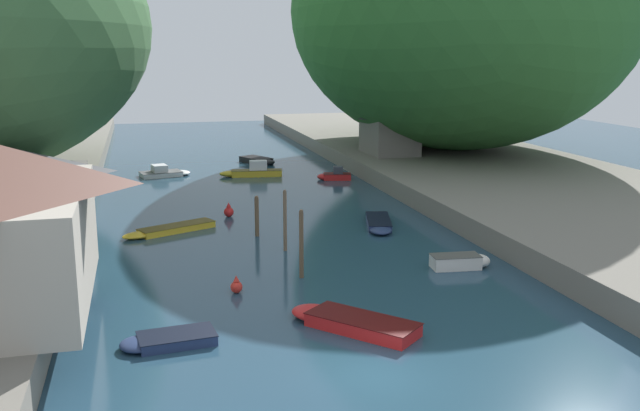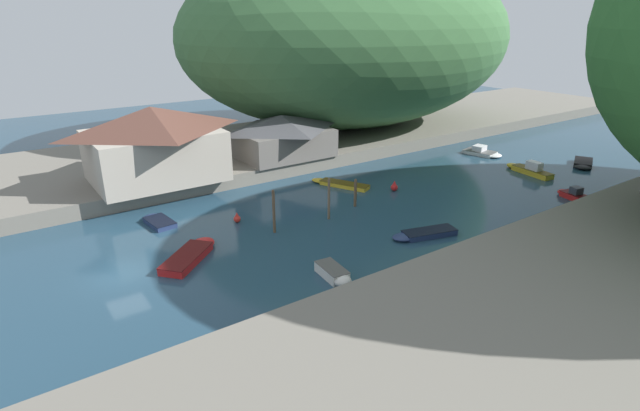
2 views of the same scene
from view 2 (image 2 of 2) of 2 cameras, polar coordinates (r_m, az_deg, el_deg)
water_surface at (r=50.70m, az=13.07°, el=1.81°), size 130.00×130.00×0.00m
left_bank at (r=66.95m, az=-1.18°, el=7.69°), size 22.00×120.00×1.45m
hillside_left at (r=70.71m, az=3.84°, el=18.54°), size 34.43×48.20×23.39m
waterfront_building at (r=49.49m, az=-18.45°, el=6.87°), size 9.71×12.43×6.90m
boathouse_shed at (r=55.66m, az=-4.41°, el=8.08°), size 8.34×10.65×4.52m
boat_far_right_bank at (r=50.46m, az=2.04°, el=2.52°), size 6.25×3.96×0.42m
boat_yellow_tender at (r=32.92m, az=1.73°, el=-7.87°), size 3.32×1.53×0.73m
boat_navy_launch at (r=64.21m, az=27.84°, el=4.22°), size 3.64×4.78×0.58m
boat_mid_channel at (r=58.85m, az=22.71°, el=3.83°), size 5.91×2.02×1.46m
boat_cabin_cruiser at (r=43.51m, az=-18.08°, el=-1.68°), size 3.91×2.05×0.43m
boat_moored_right at (r=52.63m, az=26.86°, el=1.16°), size 3.27×1.97×1.20m
boat_small_dinghy at (r=64.80m, az=18.14°, el=5.81°), size 4.93×3.06×1.07m
boat_white_cruiser at (r=36.87m, az=-14.48°, el=-5.36°), size 5.23×5.60×0.57m
boat_near_quay at (r=39.70m, az=11.58°, el=-3.22°), size 2.80×5.53×0.47m
mooring_post_second at (r=39.22m, az=-5.30°, el=-0.66°), size 0.22×0.22×3.61m
mooring_post_middle at (r=41.65m, az=1.02°, el=0.78°), size 0.21×0.21×3.63m
mooring_post_fourth at (r=44.72m, az=4.06°, el=1.49°), size 0.26×0.26×2.60m
channel_buoy_near at (r=42.08m, az=-9.46°, el=-1.47°), size 0.59×0.59×0.88m
channel_buoy_far at (r=49.38m, az=8.49°, el=2.11°), size 0.69×0.69×1.03m
person_on_quay at (r=48.93m, az=-20.70°, el=3.26°), size 0.23×0.39×1.69m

